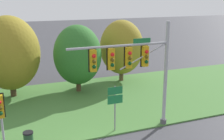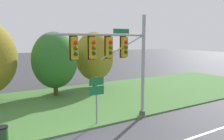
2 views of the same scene
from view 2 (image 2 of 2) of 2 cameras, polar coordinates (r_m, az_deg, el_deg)
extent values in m
cube|color=#477A38|center=(17.90, -16.51, -8.90)|extent=(48.00, 11.50, 0.10)
cylinder|color=#9EA0A5|center=(14.40, 8.12, 0.93)|extent=(0.22, 0.22, 6.60)
cylinder|color=#4C4C51|center=(15.11, 7.88, -11.01)|extent=(0.40, 0.40, 0.30)
cylinder|color=#9EA0A5|center=(12.59, -2.89, 9.20)|extent=(6.18, 0.14, 0.14)
cylinder|color=#9EA0A5|center=(13.39, 3.03, 6.13)|extent=(3.12, 0.08, 1.47)
cube|color=gold|center=(13.43, 3.28, 6.01)|extent=(0.34, 0.28, 1.22)
cube|color=black|center=(13.56, 2.90, 6.03)|extent=(0.46, 0.04, 1.34)
sphere|color=red|center=(13.27, 3.72, 7.28)|extent=(0.22, 0.22, 0.22)
sphere|color=#51420C|center=(13.28, 3.71, 5.98)|extent=(0.22, 0.22, 0.22)
sphere|color=#0C4219|center=(13.29, 3.70, 4.69)|extent=(0.22, 0.22, 0.22)
cube|color=gold|center=(12.86, -0.73, 5.93)|extent=(0.34, 0.28, 1.22)
cube|color=black|center=(13.00, -1.08, 5.95)|extent=(0.46, 0.04, 1.34)
sphere|color=red|center=(12.70, -0.33, 7.26)|extent=(0.22, 0.22, 0.22)
sphere|color=#51420C|center=(12.70, -0.33, 5.90)|extent=(0.22, 0.22, 0.22)
sphere|color=#0C4219|center=(12.72, -0.33, 4.55)|extent=(0.22, 0.22, 0.22)
cube|color=gold|center=(12.36, -5.08, 5.81)|extent=(0.34, 0.28, 1.22)
cube|color=black|center=(12.51, -5.40, 5.83)|extent=(0.46, 0.04, 1.34)
sphere|color=red|center=(12.19, -4.73, 7.20)|extent=(0.22, 0.22, 0.22)
sphere|color=#51420C|center=(12.20, -4.72, 5.79)|extent=(0.22, 0.22, 0.22)
sphere|color=#0C4219|center=(12.22, -4.70, 4.38)|extent=(0.22, 0.22, 0.22)
cube|color=gold|center=(11.94, -9.77, 5.65)|extent=(0.34, 0.28, 1.22)
cube|color=black|center=(12.09, -10.04, 5.67)|extent=(0.46, 0.04, 1.34)
sphere|color=red|center=(11.76, -9.49, 7.08)|extent=(0.22, 0.22, 0.22)
sphere|color=#51420C|center=(11.77, -9.46, 5.62)|extent=(0.22, 0.22, 0.22)
sphere|color=#0C4219|center=(11.79, -9.42, 4.17)|extent=(0.22, 0.22, 0.22)
cube|color=#196B33|center=(13.24, 2.45, 10.10)|extent=(1.10, 0.04, 0.28)
cylinder|color=slate|center=(13.22, -4.08, -7.90)|extent=(0.08, 0.08, 2.88)
cube|color=#197238|center=(12.93, -4.07, -2.98)|extent=(0.94, 0.03, 0.46)
cube|color=#197238|center=(13.04, -4.05, -5.38)|extent=(0.96, 0.03, 0.53)
cylinder|color=#4C3823|center=(20.48, -14.52, -3.52)|extent=(0.40, 0.40, 2.10)
ellipsoid|color=#2D6B28|center=(20.17, -14.74, 2.51)|extent=(4.04, 4.04, 5.04)
cylinder|color=brown|center=(23.55, -4.55, -1.73)|extent=(0.41, 0.41, 2.14)
ellipsoid|color=olive|center=(23.28, -4.61, 3.62)|extent=(4.12, 4.12, 5.15)
cylinder|color=#234C28|center=(12.18, -26.71, -15.26)|extent=(0.52, 0.52, 0.85)
cylinder|color=black|center=(12.01, -26.85, -13.21)|extent=(0.56, 0.56, 0.08)
camera|label=1|loc=(4.45, 157.17, 36.10)|focal=45.00mm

